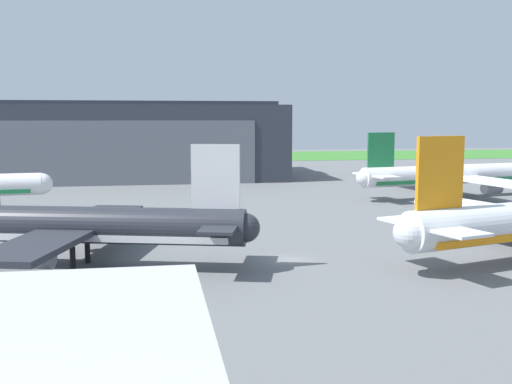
# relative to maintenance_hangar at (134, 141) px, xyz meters

# --- Properties ---
(ground_plane) EXTENTS (440.00, 440.00, 0.00)m
(ground_plane) POSITION_rel_maintenance_hangar_xyz_m (19.01, -97.24, -9.14)
(ground_plane) COLOR slate
(grass_field_strip) EXTENTS (440.00, 56.00, 0.08)m
(grass_field_strip) POSITION_rel_maintenance_hangar_xyz_m (19.01, 77.07, -9.10)
(grass_field_strip) COLOR #3B7F2F
(grass_field_strip) RESTS_ON ground_plane
(maintenance_hangar) EXTENTS (73.27, 41.84, 19.20)m
(maintenance_hangar) POSITION_rel_maintenance_hangar_xyz_m (0.00, 0.00, 0.00)
(maintenance_hangar) COLOR #2D333D
(maintenance_hangar) RESTS_ON ground_plane
(airliner_far_right) EXTENTS (44.07, 39.28, 12.41)m
(airliner_far_right) POSITION_rel_maintenance_hangar_xyz_m (62.06, -51.69, -4.90)
(airliner_far_right) COLOR white
(airliner_far_right) RESTS_ON ground_plane
(airliner_near_right) EXTENTS (38.46, 30.69, 12.49)m
(airliner_near_right) POSITION_rel_maintenance_hangar_xyz_m (-4.06, -96.40, -4.94)
(airliner_near_right) COLOR #282B33
(airliner_near_right) RESTS_ON ground_plane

